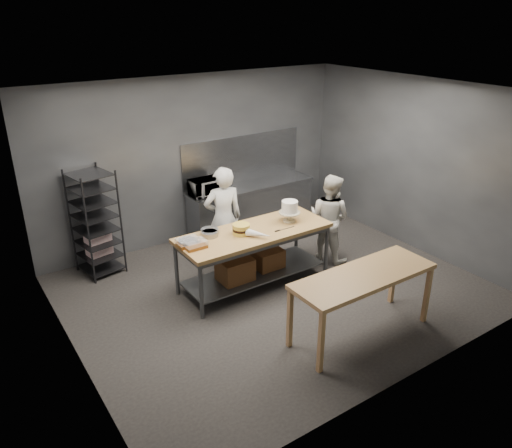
% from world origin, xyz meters
% --- Properties ---
extents(ground, '(6.00, 6.00, 0.00)m').
position_xyz_m(ground, '(0.00, 0.00, 0.00)').
color(ground, black).
rests_on(ground, ground).
extents(back_wall, '(6.00, 0.04, 3.00)m').
position_xyz_m(back_wall, '(0.00, 2.50, 1.50)').
color(back_wall, '#4C4F54').
rests_on(back_wall, ground).
extents(work_table, '(2.40, 0.90, 0.92)m').
position_xyz_m(work_table, '(-0.21, 0.33, 0.57)').
color(work_table, brown).
rests_on(work_table, ground).
extents(near_counter, '(2.00, 0.70, 0.90)m').
position_xyz_m(near_counter, '(0.28, -1.54, 0.81)').
color(near_counter, olive).
rests_on(near_counter, ground).
extents(back_counter, '(2.60, 0.60, 0.90)m').
position_xyz_m(back_counter, '(1.00, 2.18, 0.45)').
color(back_counter, slate).
rests_on(back_counter, ground).
extents(splashback_panel, '(2.60, 0.02, 0.90)m').
position_xyz_m(splashback_panel, '(1.00, 2.48, 1.35)').
color(splashback_panel, slate).
rests_on(splashback_panel, back_counter).
extents(speed_rack, '(0.71, 0.75, 1.75)m').
position_xyz_m(speed_rack, '(-2.03, 2.10, 0.86)').
color(speed_rack, black).
rests_on(speed_rack, ground).
extents(chef_behind, '(0.71, 0.55, 1.74)m').
position_xyz_m(chef_behind, '(-0.25, 1.12, 0.87)').
color(chef_behind, silver).
rests_on(chef_behind, ground).
extents(chef_right, '(0.79, 0.89, 1.52)m').
position_xyz_m(chef_right, '(1.38, 0.36, 0.76)').
color(chef_right, silver).
rests_on(chef_right, ground).
extents(microwave, '(0.54, 0.37, 0.30)m').
position_xyz_m(microwave, '(0.00, 2.18, 1.05)').
color(microwave, black).
rests_on(microwave, back_counter).
extents(frosted_cake_stand, '(0.34, 0.34, 0.34)m').
position_xyz_m(frosted_cake_stand, '(0.50, 0.33, 1.14)').
color(frosted_cake_stand, '#BBB396').
rests_on(frosted_cake_stand, work_table).
extents(layer_cake, '(0.26, 0.26, 0.16)m').
position_xyz_m(layer_cake, '(-0.39, 0.34, 1.00)').
color(layer_cake, gold).
rests_on(layer_cake, work_table).
extents(cake_pans, '(0.71, 0.42, 0.07)m').
position_xyz_m(cake_pans, '(-0.95, 0.54, 0.96)').
color(cake_pans, gray).
rests_on(cake_pans, work_table).
extents(piping_bag, '(0.30, 0.39, 0.12)m').
position_xyz_m(piping_bag, '(-0.25, 0.08, 0.98)').
color(piping_bag, silver).
rests_on(piping_bag, work_table).
extents(offset_spatula, '(0.36, 0.02, 0.02)m').
position_xyz_m(offset_spatula, '(0.21, 0.12, 0.93)').
color(offset_spatula, slate).
rests_on(offset_spatula, work_table).
extents(pastry_clamshells, '(0.36, 0.34, 0.11)m').
position_xyz_m(pastry_clamshells, '(-1.21, 0.37, 0.98)').
color(pastry_clamshells, '#A56721').
rests_on(pastry_clamshells, work_table).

